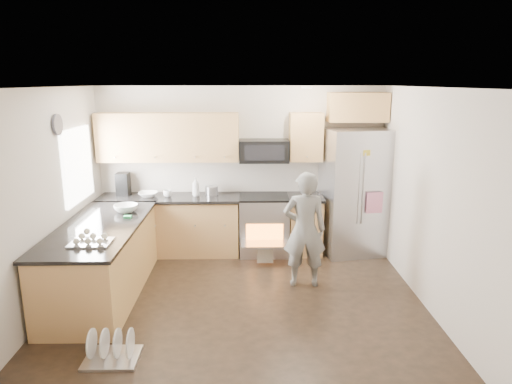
{
  "coord_description": "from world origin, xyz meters",
  "views": [
    {
      "loc": [
        0.1,
        -5.18,
        2.66
      ],
      "look_at": [
        0.2,
        0.5,
        1.28
      ],
      "focal_mm": 32.0,
      "sensor_mm": 36.0,
      "label": 1
    }
  ],
  "objects_px": {
    "stove_range": "(264,211)",
    "dish_rack": "(112,351)",
    "person": "(305,230)",
    "refrigerator": "(355,192)"
  },
  "relations": [
    {
      "from": "stove_range",
      "to": "person",
      "type": "distance_m",
      "value": 1.31
    },
    {
      "from": "stove_range",
      "to": "dish_rack",
      "type": "bearing_deg",
      "value": -118.96
    },
    {
      "from": "refrigerator",
      "to": "person",
      "type": "xyz_separation_m",
      "value": [
        -0.93,
        -1.21,
        -0.21
      ]
    },
    {
      "from": "stove_range",
      "to": "person",
      "type": "height_order",
      "value": "stove_range"
    },
    {
      "from": "stove_range",
      "to": "person",
      "type": "xyz_separation_m",
      "value": [
        0.49,
        -1.21,
        0.1
      ]
    },
    {
      "from": "person",
      "to": "dish_rack",
      "type": "xyz_separation_m",
      "value": [
        -2.08,
        -1.67,
        -0.69
      ]
    },
    {
      "from": "person",
      "to": "dish_rack",
      "type": "relative_size",
      "value": 2.96
    },
    {
      "from": "stove_range",
      "to": "refrigerator",
      "type": "xyz_separation_m",
      "value": [
        1.42,
        0.01,
        0.31
      ]
    },
    {
      "from": "stove_range",
      "to": "person",
      "type": "relative_size",
      "value": 1.16
    },
    {
      "from": "refrigerator",
      "to": "person",
      "type": "bearing_deg",
      "value": -137.45
    }
  ]
}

